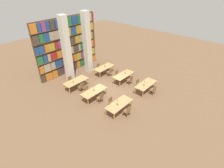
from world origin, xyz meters
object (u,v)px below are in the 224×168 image
chair_3 (139,83)px  chair_4 (100,97)px  reading_table_2 (94,92)px  desk_lamp_2 (94,87)px  chair_9 (71,81)px  chair_0 (127,111)px  chair_5 (88,90)px  reading_table_4 (76,82)px  desk_lamp_4 (73,79)px  reading_table_5 (104,68)px  chair_8 (81,87)px  pillar_left (67,50)px  reading_table_1 (146,85)px  chair_11 (99,67)px  reading_table_0 (119,104)px  desk_lamp_1 (144,82)px  desk_lamp_5 (105,64)px  chair_1 (112,102)px  reading_table_3 (124,75)px  chair_10 (110,72)px  chair_6 (130,80)px  chair_7 (118,74)px  chair_2 (153,90)px  desk_lamp_0 (117,101)px

chair_3 → chair_4: size_ratio=1.00×
reading_table_2 → desk_lamp_2: desk_lamp_2 is taller
desk_lamp_2 → chair_9: desk_lamp_2 is taller
chair_0 → chair_5: size_ratio=1.00×
chair_5 → reading_table_4: bearing=-91.3°
desk_lamp_4 → reading_table_5: bearing=0.1°
desk_lamp_4 → chair_8: bearing=-68.4°
pillar_left → desk_lamp_4: (-0.94, -1.72, -1.95)m
reading_table_4 → chair_9: bearing=91.4°
reading_table_1 → chair_11: 5.64m
reading_table_0 → pillar_left: bearing=85.4°
chair_9 → desk_lamp_1: bearing=120.7°
pillar_left → reading_table_0: pillar_left is taller
desk_lamp_1 → desk_lamp_5: (0.34, 4.94, -0.04)m
chair_1 → chair_3: bearing=-179.6°
reading_table_0 → chair_3: 3.72m
reading_table_3 → chair_9: 4.91m
chair_9 → chair_11: bearing=179.9°
chair_9 → desk_lamp_5: size_ratio=2.17×
chair_3 → chair_10: bearing=-87.6°
chair_5 → chair_4: bearing=90.0°
chair_6 → chair_7: bearing=90.0°
chair_7 → desk_lamp_4: (-4.04, 1.67, 0.57)m
chair_3 → reading_table_2: bearing=-25.7°
reading_table_4 → chair_11: (3.59, 0.75, -0.20)m
chair_6 → chair_1: bearing=-165.1°
chair_2 → chair_8: size_ratio=1.00×
desk_lamp_4 → reading_table_0: bearing=-85.2°
chair_5 → chair_7: 3.76m
chair_4 → chair_11: same height
chair_2 → chair_3: 1.51m
desk_lamp_0 → reading_table_4: bearing=89.0°
chair_2 → chair_8: 6.16m
chair_7 → desk_lamp_4: 4.40m
chair_3 → chair_8: bearing=-42.1°
chair_5 → chair_8: same height
chair_3 → desk_lamp_2: desk_lamp_2 is taller
reading_table_3 → chair_11: (-0.11, 3.19, -0.20)m
reading_table_0 → desk_lamp_5: (3.60, 4.92, 0.35)m
chair_3 → chair_8: 5.05m
chair_4 → reading_table_4: (0.04, 3.10, 0.20)m
reading_table_4 → chair_11: bearing=11.7°
chair_0 → chair_6: size_ratio=1.00×
chair_6 → desk_lamp_5: bearing=90.4°
chair_7 → reading_table_4: (-3.73, 1.68, 0.20)m
reading_table_3 → chair_11: size_ratio=2.45×
chair_7 → reading_table_4: bearing=-24.3°
desk_lamp_4 → reading_table_2: bearing=-82.5°
chair_2 → chair_10: same height
pillar_left → chair_7: pillar_left is taller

